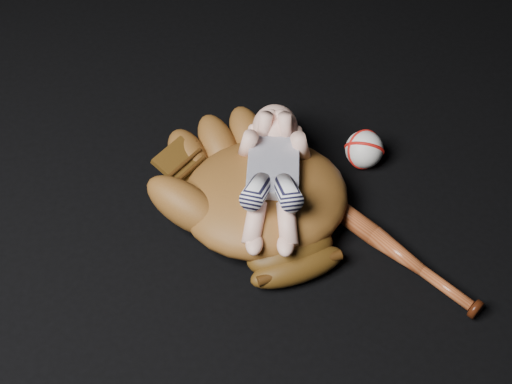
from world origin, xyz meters
TOP-DOWN VIEW (x-y plane):
  - baseball_glove at (-0.02, -0.02)m, footprint 0.49×0.54m
  - newborn_baby at (-0.01, -0.03)m, footprint 0.24×0.37m
  - baseball_bat at (0.19, -0.15)m, footprint 0.27×0.39m
  - baseball at (0.21, 0.09)m, footprint 0.09×0.09m

SIDE VIEW (x-z plane):
  - baseball_bat at x=0.19m, z-range 0.00..0.04m
  - baseball at x=0.21m, z-range 0.00..0.08m
  - baseball_glove at x=-0.02m, z-range 0.00..0.15m
  - newborn_baby at x=-0.01m, z-range 0.05..0.19m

